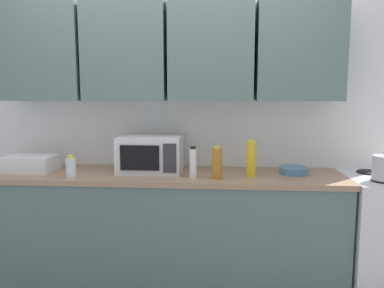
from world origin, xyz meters
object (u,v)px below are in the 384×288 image
(bottle_amber_vinegar, at_px, (217,163))
(bowl_ceramic_small, at_px, (294,171))
(microwave, at_px, (151,154))
(dish_rack, at_px, (31,163))
(bottle_clear_tall, at_px, (71,168))
(bottle_white_jar, at_px, (193,163))
(bottle_yellow_mustard, at_px, (251,159))

(bottle_amber_vinegar, bearing_deg, bowl_ceramic_small, 18.90)
(microwave, distance_m, dish_rack, 0.96)
(microwave, height_order, dish_rack, microwave)
(microwave, bearing_deg, bottle_amber_vinegar, -20.99)
(bottle_clear_tall, relative_size, bottle_white_jar, 0.73)
(bottle_yellow_mustard, bearing_deg, bottle_white_jar, -170.38)
(dish_rack, height_order, bowl_ceramic_small, dish_rack)
(microwave, bearing_deg, bottle_clear_tall, -154.33)
(bottle_white_jar, bearing_deg, microwave, 151.47)
(microwave, distance_m, bowl_ceramic_small, 1.10)
(microwave, relative_size, bottle_amber_vinegar, 2.03)
(microwave, relative_size, bottle_yellow_mustard, 1.76)
(bottle_white_jar, relative_size, bottle_amber_vinegar, 0.97)
(dish_rack, height_order, bottle_clear_tall, bottle_clear_tall)
(bottle_white_jar, bearing_deg, bottle_yellow_mustard, 9.62)
(bowl_ceramic_small, bearing_deg, bottle_amber_vinegar, -161.10)
(bottle_clear_tall, distance_m, bottle_white_jar, 0.88)
(dish_rack, bearing_deg, bottle_amber_vinegar, -6.22)
(microwave, height_order, bowl_ceramic_small, microwave)
(bottle_clear_tall, xyz_separation_m, bowl_ceramic_small, (1.63, 0.26, -0.05))
(bottle_clear_tall, relative_size, bowl_ceramic_small, 0.76)
(bottle_yellow_mustard, height_order, bottle_clear_tall, bottle_yellow_mustard)
(microwave, xyz_separation_m, bowl_ceramic_small, (1.09, 0.00, -0.11))
(bowl_ceramic_small, bearing_deg, bottle_clear_tall, -171.01)
(dish_rack, bearing_deg, bottle_yellow_mustard, -2.59)
(microwave, xyz_separation_m, bottle_amber_vinegar, (0.52, -0.20, -0.03))
(microwave, relative_size, dish_rack, 1.26)
(dish_rack, relative_size, bottle_clear_tall, 2.28)
(bottle_yellow_mustard, bearing_deg, bottle_amber_vinegar, -161.65)
(bottle_white_jar, bearing_deg, bowl_ceramic_small, 13.98)
(dish_rack, xyz_separation_m, bottle_clear_tall, (0.42, -0.22, 0.02))
(microwave, xyz_separation_m, bottle_clear_tall, (-0.54, -0.26, -0.06))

